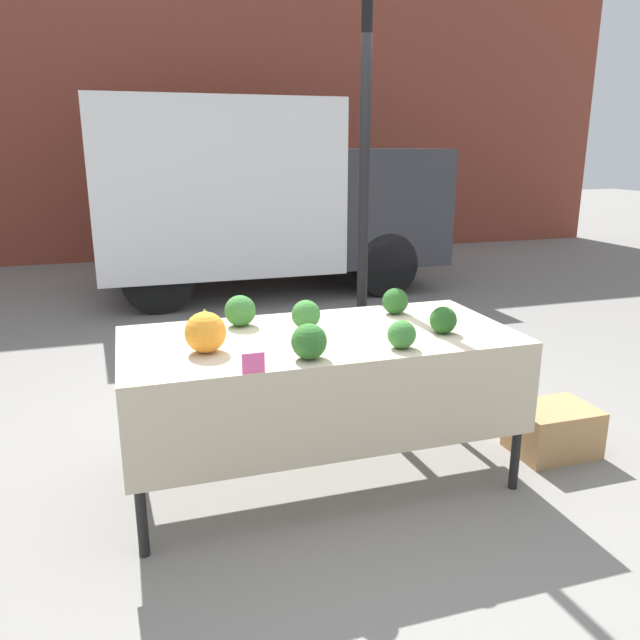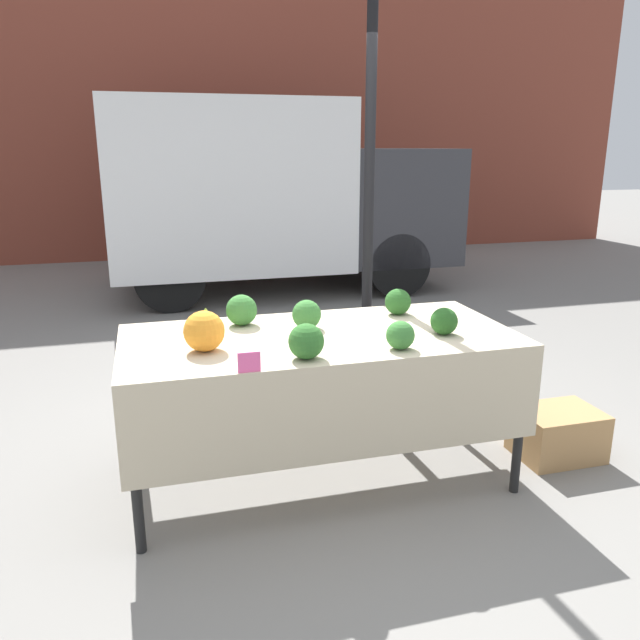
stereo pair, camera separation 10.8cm
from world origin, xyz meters
The scene contains 15 objects.
ground_plane centered at (0.00, 0.00, 0.00)m, with size 40.00×40.00×0.00m, color gray.
building_facade centered at (0.00, 7.98, 2.78)m, with size 16.00×0.60×5.57m.
tent_pole centered at (0.56, 0.83, 1.40)m, with size 0.07×0.07×2.79m.
parked_truck centered at (0.68, 4.99, 1.26)m, with size 4.28×2.27×2.36m.
market_table centered at (0.00, -0.07, 0.76)m, with size 2.09×0.98×0.86m.
orange_cauliflower centered at (-0.62, -0.12, 0.96)m, with size 0.20×0.20×0.20m.
romanesco_head centered at (-0.58, 0.25, 0.92)m, with size 0.16×0.16×0.13m.
broccoli_head_0 centered at (0.56, 0.27, 0.93)m, with size 0.16×0.16×0.16m.
broccoli_head_1 centered at (-0.38, 0.29, 0.94)m, with size 0.17×0.17×0.17m.
broccoli_head_2 centered at (0.64, -0.18, 0.93)m, with size 0.15×0.15×0.15m.
broccoli_head_3 centered at (-0.04, 0.13, 0.94)m, with size 0.16×0.16×0.16m.
broccoli_head_4 centered at (0.32, -0.35, 0.93)m, with size 0.14×0.14×0.14m.
broccoli_head_5 centered at (-0.17, -0.36, 0.94)m, with size 0.17×0.17×0.17m.
price_sign centered at (-0.46, -0.47, 0.90)m, with size 0.10×0.01×0.09m.
produce_crate centered at (1.46, -0.13, 0.15)m, with size 0.49×0.37×0.30m.
Camera 1 is at (-0.96, -3.05, 1.83)m, focal length 35.00 mm.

